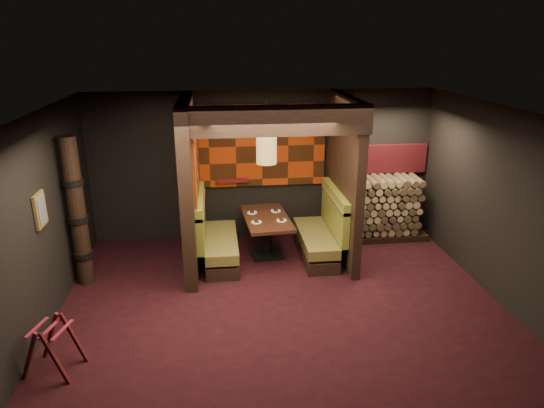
{
  "coord_description": "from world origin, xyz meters",
  "views": [
    {
      "loc": [
        -0.88,
        -6.2,
        3.82
      ],
      "look_at": [
        0.0,
        1.3,
        1.15
      ],
      "focal_mm": 32.0,
      "sensor_mm": 36.0,
      "label": 1
    }
  ],
  "objects_px": {
    "dining_table": "(266,229)",
    "booth_bench_left": "(215,240)",
    "booth_bench_right": "(321,235)",
    "luggage_rack": "(52,345)",
    "pendant_lamp": "(266,150)",
    "firewood_stack": "(382,208)",
    "totem_column": "(78,214)"
  },
  "relations": [
    {
      "from": "pendant_lamp",
      "to": "luggage_rack",
      "type": "xyz_separation_m",
      "value": [
        -2.85,
        -2.84,
        -1.61
      ]
    },
    {
      "from": "pendant_lamp",
      "to": "firewood_stack",
      "type": "bearing_deg",
      "value": 14.75
    },
    {
      "from": "pendant_lamp",
      "to": "totem_column",
      "type": "xyz_separation_m",
      "value": [
        -3.01,
        -0.64,
        -0.77
      ]
    },
    {
      "from": "dining_table",
      "to": "firewood_stack",
      "type": "xyz_separation_m",
      "value": [
        2.33,
        0.56,
        0.11
      ]
    },
    {
      "from": "booth_bench_right",
      "to": "firewood_stack",
      "type": "height_order",
      "value": "firewood_stack"
    },
    {
      "from": "booth_bench_left",
      "to": "luggage_rack",
      "type": "distance_m",
      "value": 3.36
    },
    {
      "from": "pendant_lamp",
      "to": "totem_column",
      "type": "relative_size",
      "value": 0.47
    },
    {
      "from": "booth_bench_left",
      "to": "pendant_lamp",
      "type": "height_order",
      "value": "pendant_lamp"
    },
    {
      "from": "dining_table",
      "to": "booth_bench_left",
      "type": "bearing_deg",
      "value": -171.52
    },
    {
      "from": "booth_bench_left",
      "to": "firewood_stack",
      "type": "xyz_separation_m",
      "value": [
        3.25,
        0.7,
        0.21
      ]
    },
    {
      "from": "booth_bench_left",
      "to": "booth_bench_right",
      "type": "relative_size",
      "value": 1.0
    },
    {
      "from": "booth_bench_left",
      "to": "pendant_lamp",
      "type": "bearing_deg",
      "value": 5.41
    },
    {
      "from": "booth_bench_right",
      "to": "booth_bench_left",
      "type": "bearing_deg",
      "value": 180.0
    },
    {
      "from": "pendant_lamp",
      "to": "luggage_rack",
      "type": "height_order",
      "value": "pendant_lamp"
    },
    {
      "from": "pendant_lamp",
      "to": "totem_column",
      "type": "height_order",
      "value": "pendant_lamp"
    },
    {
      "from": "dining_table",
      "to": "luggage_rack",
      "type": "bearing_deg",
      "value": -134.66
    },
    {
      "from": "booth_bench_left",
      "to": "totem_column",
      "type": "xyz_separation_m",
      "value": [
        -2.09,
        -0.55,
        0.79
      ]
    },
    {
      "from": "booth_bench_right",
      "to": "luggage_rack",
      "type": "xyz_separation_m",
      "value": [
        -3.83,
        -2.75,
        -0.05
      ]
    },
    {
      "from": "pendant_lamp",
      "to": "luggage_rack",
      "type": "distance_m",
      "value": 4.33
    },
    {
      "from": "booth_bench_right",
      "to": "luggage_rack",
      "type": "height_order",
      "value": "booth_bench_right"
    },
    {
      "from": "totem_column",
      "to": "firewood_stack",
      "type": "height_order",
      "value": "totem_column"
    },
    {
      "from": "booth_bench_left",
      "to": "totem_column",
      "type": "bearing_deg",
      "value": -165.25
    },
    {
      "from": "booth_bench_left",
      "to": "booth_bench_right",
      "type": "xyz_separation_m",
      "value": [
        1.89,
        0.0,
        0.0
      ]
    },
    {
      "from": "booth_bench_left",
      "to": "totem_column",
      "type": "relative_size",
      "value": 0.67
    },
    {
      "from": "pendant_lamp",
      "to": "dining_table",
      "type": "bearing_deg",
      "value": 90.0
    },
    {
      "from": "booth_bench_right",
      "to": "luggage_rack",
      "type": "bearing_deg",
      "value": -144.31
    },
    {
      "from": "booth_bench_left",
      "to": "totem_column",
      "type": "height_order",
      "value": "totem_column"
    },
    {
      "from": "dining_table",
      "to": "luggage_rack",
      "type": "distance_m",
      "value": 4.06
    },
    {
      "from": "booth_bench_left",
      "to": "pendant_lamp",
      "type": "distance_m",
      "value": 1.81
    },
    {
      "from": "totem_column",
      "to": "firewood_stack",
      "type": "xyz_separation_m",
      "value": [
        5.33,
        1.25,
        -0.57
      ]
    },
    {
      "from": "booth_bench_left",
      "to": "luggage_rack",
      "type": "relative_size",
      "value": 2.17
    },
    {
      "from": "totem_column",
      "to": "pendant_lamp",
      "type": "bearing_deg",
      "value": 11.96
    }
  ]
}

